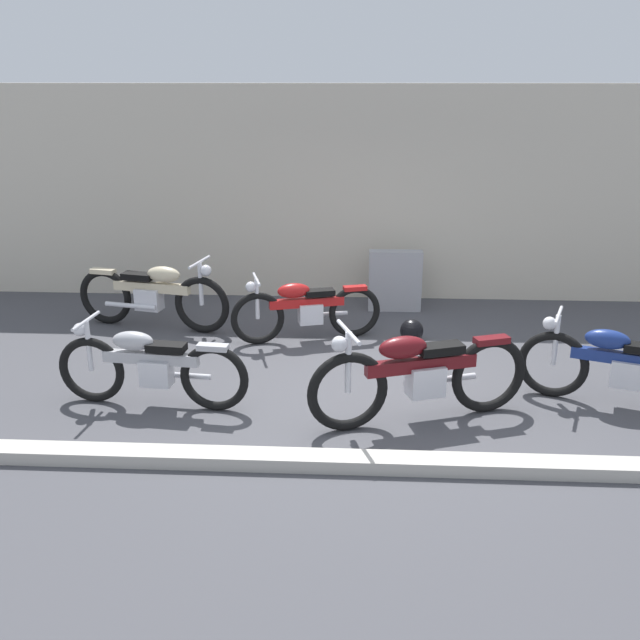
# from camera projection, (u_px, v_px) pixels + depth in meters

# --- Properties ---
(ground_plane) EXTENTS (40.00, 40.00, 0.00)m
(ground_plane) POSITION_uv_depth(u_px,v_px,m) (371.00, 397.00, 7.34)
(ground_plane) COLOR #47474C
(building_wall) EXTENTS (18.00, 0.30, 3.09)m
(building_wall) POSITION_uv_depth(u_px,v_px,m) (370.00, 194.00, 10.29)
(building_wall) COLOR beige
(building_wall) RESTS_ON ground_plane
(curb_strip) EXTENTS (18.00, 0.24, 0.12)m
(curb_strip) POSITION_uv_depth(u_px,v_px,m) (373.00, 462.00, 5.98)
(curb_strip) COLOR #B7B2A8
(curb_strip) RESTS_ON ground_plane
(stone_marker) EXTENTS (0.75, 0.20, 0.87)m
(stone_marker) POSITION_uv_depth(u_px,v_px,m) (395.00, 281.00, 9.95)
(stone_marker) COLOR #9E9EA3
(stone_marker) RESTS_ON ground_plane
(helmet) EXTENTS (0.30, 0.30, 0.30)m
(helmet) POSITION_uv_depth(u_px,v_px,m) (412.00, 331.00, 8.83)
(helmet) COLOR black
(helmet) RESTS_ON ground_plane
(motorcycle_cream) EXTENTS (2.13, 0.71, 0.97)m
(motorcycle_cream) POSITION_uv_depth(u_px,v_px,m) (153.00, 294.00, 9.21)
(motorcycle_cream) COLOR black
(motorcycle_cream) RESTS_ON ground_plane
(motorcycle_maroon) EXTENTS (2.16, 0.94, 1.01)m
(motorcycle_maroon) POSITION_uv_depth(u_px,v_px,m) (419.00, 375.00, 6.69)
(motorcycle_maroon) COLOR black
(motorcycle_maroon) RESTS_ON ground_plane
(motorcycle_blue) EXTENTS (1.93, 0.90, 0.91)m
(motorcycle_blue) POSITION_uv_depth(u_px,v_px,m) (621.00, 367.00, 6.99)
(motorcycle_blue) COLOR black
(motorcycle_blue) RESTS_ON ground_plane
(motorcycle_red) EXTENTS (1.87, 0.73, 0.86)m
(motorcycle_red) POSITION_uv_depth(u_px,v_px,m) (306.00, 309.00, 8.79)
(motorcycle_red) COLOR black
(motorcycle_red) RESTS_ON ground_plane
(motorcycle_silver) EXTENTS (1.99, 0.56, 0.89)m
(motorcycle_silver) POSITION_uv_depth(u_px,v_px,m) (150.00, 366.00, 7.02)
(motorcycle_silver) COLOR black
(motorcycle_silver) RESTS_ON ground_plane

